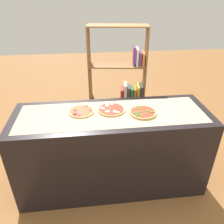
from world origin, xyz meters
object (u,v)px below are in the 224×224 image
object	(u,v)px
pizza_pepperoni_0	(81,111)
bookshelf	(124,90)
pizza_spinach_2	(143,112)
pizza_mozzarella_1	(111,109)

from	to	relation	value
pizza_pepperoni_0	bookshelf	world-z (taller)	bookshelf
pizza_pepperoni_0	pizza_spinach_2	size ratio (longest dim) A/B	0.98
pizza_mozzarella_1	bookshelf	bearing A→B (deg)	73.29
pizza_spinach_2	bookshelf	bearing A→B (deg)	90.07
pizza_mozzarella_1	bookshelf	world-z (taller)	bookshelf
pizza_mozzarella_1	bookshelf	size ratio (longest dim) A/B	0.18
pizza_mozzarella_1	bookshelf	distance (m)	1.11
pizza_spinach_2	bookshelf	distance (m)	1.16
pizza_spinach_2	pizza_mozzarella_1	bearing A→B (deg)	162.23
pizza_pepperoni_0	pizza_mozzarella_1	world-z (taller)	pizza_mozzarella_1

